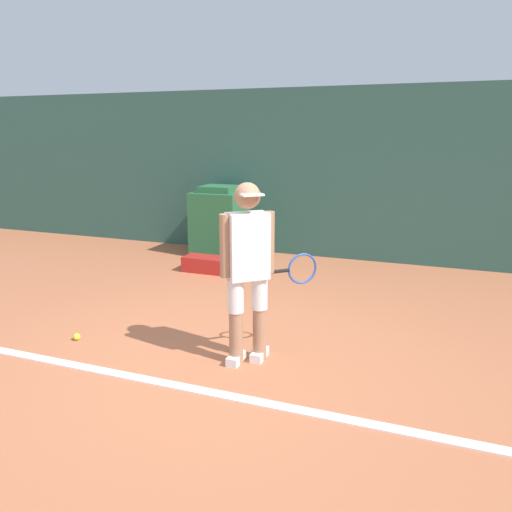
{
  "coord_description": "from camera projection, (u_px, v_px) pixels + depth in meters",
  "views": [
    {
      "loc": [
        1.84,
        -3.57,
        1.97
      ],
      "look_at": [
        0.32,
        0.41,
        0.91
      ],
      "focal_mm": 35.0,
      "sensor_mm": 36.0,
      "label": 1
    }
  ],
  "objects": [
    {
      "name": "back_wall",
      "position": [
        323.0,
        174.0,
        7.86
      ],
      "size": [
        24.0,
        0.1,
        2.65
      ],
      "color": "#2D564C",
      "rests_on": "ground_plane"
    },
    {
      "name": "court_baseline",
      "position": [
        181.0,
        387.0,
        3.96
      ],
      "size": [
        21.6,
        0.1,
        0.01
      ],
      "color": "white",
      "rests_on": "ground_plane"
    },
    {
      "name": "tennis_ball",
      "position": [
        77.0,
        337.0,
        4.85
      ],
      "size": [
        0.07,
        0.07,
        0.07
      ],
      "color": "#D1E533",
      "rests_on": "ground_plane"
    },
    {
      "name": "equipment_bag",
      "position": [
        210.0,
        264.0,
        7.23
      ],
      "size": [
        0.76,
        0.33,
        0.22
      ],
      "color": "#B2231E",
      "rests_on": "ground_plane"
    },
    {
      "name": "covered_chair",
      "position": [
        220.0,
        222.0,
        8.18
      ],
      "size": [
        0.79,
        0.74,
        1.14
      ],
      "color": "#28663D",
      "rests_on": "ground_plane"
    },
    {
      "name": "ground_plane",
      "position": [
        205.0,
        365.0,
        4.34
      ],
      "size": [
        24.0,
        24.0,
        0.0
      ],
      "primitive_type": "plane",
      "color": "#B76642"
    },
    {
      "name": "tennis_player",
      "position": [
        249.0,
        266.0,
        4.22
      ],
      "size": [
        0.69,
        0.64,
        1.57
      ],
      "rotation": [
        0.0,
        0.0,
        0.73
      ],
      "color": "#A37556",
      "rests_on": "ground_plane"
    }
  ]
}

